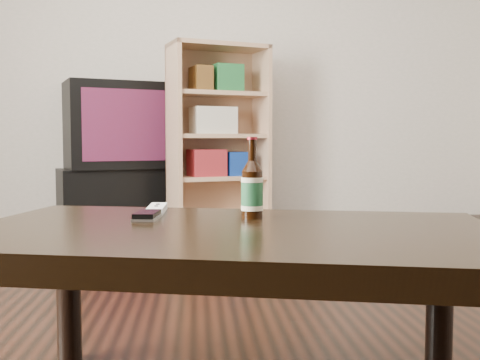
{
  "coord_description": "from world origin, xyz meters",
  "views": [
    {
      "loc": [
        -0.09,
        -1.57,
        0.63
      ],
      "look_at": [
        0.02,
        -0.21,
        0.53
      ],
      "focal_mm": 42.0,
      "sensor_mm": 36.0,
      "label": 1
    }
  ],
  "objects": [
    {
      "name": "tv_stand",
      "position": [
        -0.67,
        3.01,
        0.2
      ],
      "size": [
        1.13,
        0.83,
        0.41
      ],
      "primitive_type": "cube",
      "rotation": [
        0.0,
        0.0,
        0.36
      ],
      "color": "black",
      "rests_on": "floor"
    },
    {
      "name": "tv",
      "position": [
        -0.67,
        3.0,
        0.75
      ],
      "size": [
        1.04,
        0.84,
        0.68
      ],
      "rotation": [
        0.0,
        0.0,
        0.36
      ],
      "color": "black",
      "rests_on": "tv_stand"
    },
    {
      "name": "wall_back",
      "position": [
        0.0,
        3.01,
        1.35
      ],
      "size": [
        5.0,
        0.02,
        2.7
      ],
      "primitive_type": "cube",
      "color": "beige",
      "rests_on": "ground"
    },
    {
      "name": "floor",
      "position": [
        0.0,
        0.0,
        -0.01
      ],
      "size": [
        5.0,
        6.0,
        0.01
      ],
      "primitive_type": "cube",
      "color": "black",
      "rests_on": "ground"
    },
    {
      "name": "coffee_table",
      "position": [
        -0.02,
        -0.35,
        0.38
      ],
      "size": [
        1.29,
        0.92,
        0.44
      ],
      "rotation": [
        0.0,
        0.0,
        -0.23
      ],
      "color": "black",
      "rests_on": "floor"
    },
    {
      "name": "phone",
      "position": [
        -0.21,
        -0.2,
        0.44
      ],
      "size": [
        0.07,
        0.11,
        0.02
      ],
      "rotation": [
        0.0,
        0.0,
        -0.13
      ],
      "color": "#B7B7BA",
      "rests_on": "coffee_table"
    },
    {
      "name": "beer_bottle",
      "position": [
        0.05,
        -0.21,
        0.51
      ],
      "size": [
        0.07,
        0.07,
        0.2
      ],
      "rotation": [
        0.0,
        0.0,
        -0.26
      ],
      "color": "black",
      "rests_on": "coffee_table"
    },
    {
      "name": "bookshelf",
      "position": [
        0.06,
        2.57,
        0.69
      ],
      "size": [
        0.78,
        0.53,
        1.32
      ],
      "rotation": [
        0.0,
        0.0,
        0.32
      ],
      "color": "tan",
      "rests_on": "floor"
    },
    {
      "name": "remote",
      "position": [
        -0.19,
        -0.07,
        0.44
      ],
      "size": [
        0.05,
        0.16,
        0.02
      ],
      "rotation": [
        0.0,
        0.0,
        -0.03
      ],
      "color": "white",
      "rests_on": "coffee_table"
    }
  ]
}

